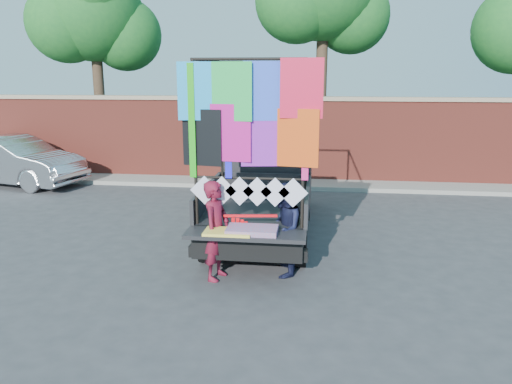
# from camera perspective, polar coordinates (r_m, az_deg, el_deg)

# --- Properties ---
(ground) EXTENTS (90.00, 90.00, 0.00)m
(ground) POSITION_cam_1_polar(r_m,az_deg,el_deg) (8.99, 0.46, -8.08)
(ground) COLOR #38383A
(ground) RESTS_ON ground
(brick_wall) EXTENTS (30.00, 0.45, 2.61)m
(brick_wall) POSITION_cam_1_polar(r_m,az_deg,el_deg) (15.47, 3.54, 6.10)
(brick_wall) COLOR #97382B
(brick_wall) RESTS_ON ground
(curb) EXTENTS (30.00, 1.20, 0.12)m
(curb) POSITION_cam_1_polar(r_m,az_deg,el_deg) (14.99, 3.29, 0.96)
(curb) COLOR gray
(curb) RESTS_ON ground
(tree_left) EXTENTS (4.20, 3.30, 7.05)m
(tree_left) POSITION_cam_1_polar(r_m,az_deg,el_deg) (18.13, -18.10, 18.58)
(tree_left) COLOR #38281C
(tree_left) RESTS_ON ground
(pickup_truck) EXTENTS (2.23, 5.61, 3.53)m
(pickup_truck) POSITION_cam_1_polar(r_m,az_deg,el_deg) (10.78, 1.19, 0.54)
(pickup_truck) COLOR black
(pickup_truck) RESTS_ON ground
(sedan) EXTENTS (4.67, 2.55, 1.46)m
(sedan) POSITION_cam_1_polar(r_m,az_deg,el_deg) (16.66, -25.96, 3.22)
(sedan) COLOR #B7B9BE
(sedan) RESTS_ON ground
(woman) EXTENTS (0.52, 0.67, 1.64)m
(woman) POSITION_cam_1_polar(r_m,az_deg,el_deg) (8.11, -4.57, -4.41)
(woman) COLOR maroon
(woman) RESTS_ON ground
(man) EXTENTS (0.60, 0.77, 1.58)m
(man) POSITION_cam_1_polar(r_m,az_deg,el_deg) (8.24, 3.18, -4.31)
(man) COLOR #151835
(man) RESTS_ON ground
(streamer_bundle) EXTENTS (0.88, 0.16, 0.61)m
(streamer_bundle) POSITION_cam_1_polar(r_m,az_deg,el_deg) (8.14, -1.35, -3.93)
(streamer_bundle) COLOR #FD0D15
(streamer_bundle) RESTS_ON ground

